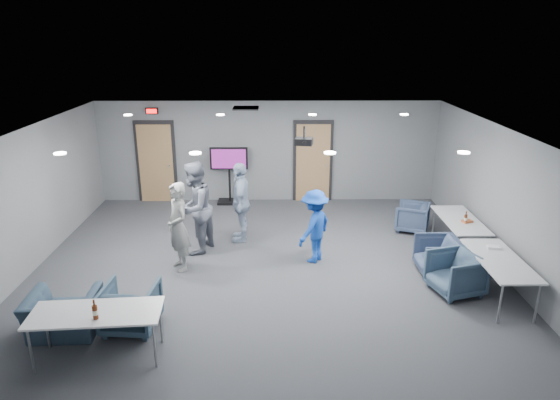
{
  "coord_description": "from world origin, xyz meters",
  "views": [
    {
      "loc": [
        0.18,
        -9.04,
        4.39
      ],
      "look_at": [
        0.28,
        0.41,
        1.2
      ],
      "focal_mm": 32.0,
      "sensor_mm": 36.0,
      "label": 1
    }
  ],
  "objects_px": {
    "person_c": "(241,202)",
    "chair_right_c": "(456,273)",
    "chair_right_a": "(412,217)",
    "tv_stand": "(229,172)",
    "chair_front_a": "(131,307)",
    "bottle_right": "(466,219)",
    "person_d": "(314,226)",
    "table_right_b": "(500,262)",
    "chair_right_b": "(438,255)",
    "person_b": "(195,208)",
    "bottle_front": "(95,312)",
    "chair_front_b": "(64,314)",
    "table_right_a": "(460,221)",
    "table_front_left": "(96,315)",
    "projector": "(304,141)",
    "person_a": "(178,227)"
  },
  "relations": [
    {
      "from": "person_c",
      "to": "chair_right_c",
      "type": "distance_m",
      "value": 4.63
    },
    {
      "from": "chair_right_a",
      "to": "chair_right_c",
      "type": "distance_m",
      "value": 2.91
    },
    {
      "from": "tv_stand",
      "to": "chair_front_a",
      "type": "bearing_deg",
      "value": -99.61
    },
    {
      "from": "bottle_right",
      "to": "person_d",
      "type": "bearing_deg",
      "value": -176.71
    },
    {
      "from": "chair_front_a",
      "to": "table_right_b",
      "type": "distance_m",
      "value": 6.12
    },
    {
      "from": "person_c",
      "to": "chair_right_b",
      "type": "bearing_deg",
      "value": 66.96
    },
    {
      "from": "person_b",
      "to": "chair_right_a",
      "type": "relative_size",
      "value": 2.67
    },
    {
      "from": "person_c",
      "to": "bottle_front",
      "type": "bearing_deg",
      "value": -20.87
    },
    {
      "from": "chair_right_a",
      "to": "table_right_b",
      "type": "distance_m",
      "value": 3.19
    },
    {
      "from": "person_c",
      "to": "chair_front_b",
      "type": "bearing_deg",
      "value": -34.35
    },
    {
      "from": "chair_right_b",
      "to": "table_right_a",
      "type": "bearing_deg",
      "value": 141.13
    },
    {
      "from": "person_d",
      "to": "tv_stand",
      "type": "relative_size",
      "value": 0.97
    },
    {
      "from": "table_right_a",
      "to": "table_front_left",
      "type": "xyz_separation_m",
      "value": [
        -6.3,
        -3.52,
        0.0
      ]
    },
    {
      "from": "person_c",
      "to": "person_d",
      "type": "xyz_separation_m",
      "value": [
        1.52,
        -1.09,
        -0.14
      ]
    },
    {
      "from": "tv_stand",
      "to": "projector",
      "type": "distance_m",
      "value": 4.12
    },
    {
      "from": "chair_right_b",
      "to": "bottle_front",
      "type": "xyz_separation_m",
      "value": [
        -5.52,
        -2.76,
        0.48
      ]
    },
    {
      "from": "person_b",
      "to": "person_d",
      "type": "height_order",
      "value": "person_b"
    },
    {
      "from": "chair_right_b",
      "to": "tv_stand",
      "type": "xyz_separation_m",
      "value": [
        -4.31,
        4.16,
        0.51
      ]
    },
    {
      "from": "person_a",
      "to": "bottle_right",
      "type": "relative_size",
      "value": 6.91
    },
    {
      "from": "bottle_front",
      "to": "projector",
      "type": "relative_size",
      "value": 0.77
    },
    {
      "from": "table_front_left",
      "to": "bottle_right",
      "type": "bearing_deg",
      "value": 23.35
    },
    {
      "from": "chair_right_a",
      "to": "tv_stand",
      "type": "distance_m",
      "value": 4.86
    },
    {
      "from": "chair_right_c",
      "to": "bottle_right",
      "type": "relative_size",
      "value": 3.24
    },
    {
      "from": "person_d",
      "to": "table_front_left",
      "type": "xyz_separation_m",
      "value": [
        -3.26,
        -3.13,
        -0.06
      ]
    },
    {
      "from": "person_b",
      "to": "table_front_left",
      "type": "xyz_separation_m",
      "value": [
        -0.83,
        -3.6,
        -0.28
      ]
    },
    {
      "from": "bottle_right",
      "to": "table_right_a",
      "type": "bearing_deg",
      "value": 94.94
    },
    {
      "from": "chair_front_a",
      "to": "table_right_a",
      "type": "relative_size",
      "value": 0.47
    },
    {
      "from": "chair_right_b",
      "to": "table_right_b",
      "type": "height_order",
      "value": "table_right_b"
    },
    {
      "from": "chair_right_a",
      "to": "projector",
      "type": "xyz_separation_m",
      "value": [
        -2.61,
        -1.36,
        2.08
      ]
    },
    {
      "from": "person_d",
      "to": "bottle_front",
      "type": "bearing_deg",
      "value": -9.25
    },
    {
      "from": "chair_right_b",
      "to": "chair_right_c",
      "type": "relative_size",
      "value": 0.94
    },
    {
      "from": "table_right_a",
      "to": "person_a",
      "type": "bearing_deg",
      "value": 97.2
    },
    {
      "from": "person_d",
      "to": "chair_front_a",
      "type": "distance_m",
      "value": 3.86
    },
    {
      "from": "person_b",
      "to": "bottle_right",
      "type": "xyz_separation_m",
      "value": [
        5.49,
        -0.3,
        -0.14
      ]
    },
    {
      "from": "chair_right_c",
      "to": "chair_right_b",
      "type": "bearing_deg",
      "value": 168.25
    },
    {
      "from": "person_a",
      "to": "table_front_left",
      "type": "bearing_deg",
      "value": -43.92
    },
    {
      "from": "chair_front_a",
      "to": "table_right_b",
      "type": "xyz_separation_m",
      "value": [
        6.05,
        0.88,
        0.31
      ]
    },
    {
      "from": "chair_front_b",
      "to": "chair_right_c",
      "type": "bearing_deg",
      "value": -171.79
    },
    {
      "from": "tv_stand",
      "to": "table_right_b",
      "type": "bearing_deg",
      "value": -45.55
    },
    {
      "from": "chair_front_a",
      "to": "bottle_front",
      "type": "relative_size",
      "value": 2.85
    },
    {
      "from": "person_d",
      "to": "table_front_left",
      "type": "distance_m",
      "value": 4.52
    },
    {
      "from": "person_a",
      "to": "bottle_front",
      "type": "xyz_separation_m",
      "value": [
        -0.57,
        -2.97,
        -0.04
      ]
    },
    {
      "from": "person_a",
      "to": "chair_right_c",
      "type": "xyz_separation_m",
      "value": [
        5.02,
        -1.0,
        -0.5
      ]
    },
    {
      "from": "person_b",
      "to": "chair_right_c",
      "type": "bearing_deg",
      "value": 89.22
    },
    {
      "from": "person_b",
      "to": "table_right_b",
      "type": "xyz_separation_m",
      "value": [
        5.47,
        -1.99,
        -0.28
      ]
    },
    {
      "from": "person_c",
      "to": "bottle_front",
      "type": "xyz_separation_m",
      "value": [
        -1.67,
        -4.39,
        -0.05
      ]
    },
    {
      "from": "chair_right_a",
      "to": "chair_right_c",
      "type": "xyz_separation_m",
      "value": [
        0.0,
        -2.91,
        0.04
      ]
    },
    {
      "from": "person_b",
      "to": "person_c",
      "type": "bearing_deg",
      "value": 144.04
    },
    {
      "from": "person_a",
      "to": "bottle_front",
      "type": "distance_m",
      "value": 3.03
    },
    {
      "from": "person_b",
      "to": "bottle_front",
      "type": "height_order",
      "value": "person_b"
    }
  ]
}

